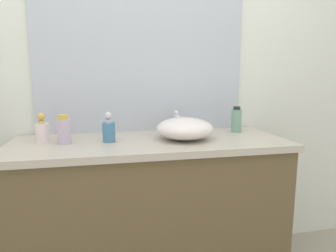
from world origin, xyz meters
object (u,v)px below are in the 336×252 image
lotion_bottle (109,130)px  spray_can (236,120)px  sink_basin (185,128)px  soap_dispenser (42,130)px  perfume_bottle (64,130)px

lotion_bottle → spray_can: (0.80, 0.12, 0.01)m
sink_basin → soap_dispenser: 0.78m
sink_basin → lotion_bottle: lotion_bottle is taller
soap_dispenser → spray_can: spray_can is taller
soap_dispenser → lotion_bottle: lotion_bottle is taller
sink_basin → soap_dispenser: soap_dispenser is taller
sink_basin → perfume_bottle: bearing=178.3°
soap_dispenser → spray_can: (1.15, 0.05, 0.01)m
spray_can → lotion_bottle: bearing=-171.1°
spray_can → soap_dispenser: bearing=-177.3°
sink_basin → spray_can: spray_can is taller
lotion_bottle → perfume_bottle: bearing=179.0°
perfume_bottle → spray_can: 1.04m
perfume_bottle → lotion_bottle: bearing=-1.0°
soap_dispenser → lotion_bottle: bearing=-11.3°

